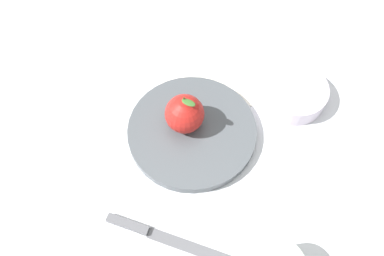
% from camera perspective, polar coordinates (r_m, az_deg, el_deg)
% --- Properties ---
extents(ground_plane, '(2.40, 2.40, 0.00)m').
position_cam_1_polar(ground_plane, '(0.69, 0.35, -4.07)').
color(ground_plane, silver).
extents(dinner_plate, '(0.23, 0.23, 0.02)m').
position_cam_1_polar(dinner_plate, '(0.70, 0.00, -0.39)').
color(dinner_plate, '#4C5156').
rests_on(dinner_plate, ground_plane).
extents(apple, '(0.07, 0.07, 0.08)m').
position_cam_1_polar(apple, '(0.67, -1.11, 2.13)').
color(apple, '#B21E19').
rests_on(apple, dinner_plate).
extents(side_bowl, '(0.13, 0.13, 0.04)m').
position_cam_1_polar(side_bowl, '(0.75, 14.82, 5.28)').
color(side_bowl, silver).
rests_on(side_bowl, ground_plane).
extents(knife, '(0.20, 0.10, 0.01)m').
position_cam_1_polar(knife, '(0.64, -5.31, -15.53)').
color(knife, '#59595E').
rests_on(knife, ground_plane).
extents(linen_napkin, '(0.22, 0.20, 0.00)m').
position_cam_1_polar(linen_napkin, '(0.78, 2.69, 8.04)').
color(linen_napkin, silver).
rests_on(linen_napkin, ground_plane).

